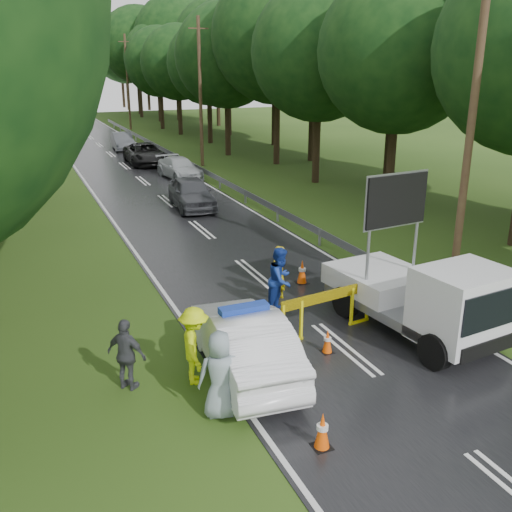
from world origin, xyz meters
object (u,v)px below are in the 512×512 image
civilian (281,280)px  police_sedan (244,342)px  work_truck (424,296)px  barrier (328,301)px  queue_car_fourth (123,141)px  queue_car_first (192,193)px  queue_car_third (145,154)px  queue_car_second (180,168)px  officer (278,273)px

civilian → police_sedan: bearing=-168.9°
police_sedan → work_truck: size_ratio=0.89×
barrier → queue_car_fourth: (1.39, 37.21, -0.19)m
queue_car_first → queue_car_fourth: 22.15m
police_sedan → queue_car_third: police_sedan is taller
barrier → work_truck: bearing=-34.2°
police_sedan → queue_car_first: 16.51m
queue_car_first → queue_car_second: (1.62, 8.02, -0.13)m
officer → civilian: civilian is taller
officer → civilian: (-0.27, -0.77, 0.11)m
queue_car_first → queue_car_third: queue_car_first is taller
officer → queue_car_first: 12.52m
police_sedan → barrier: (2.83, 1.05, 0.15)m
queue_car_second → queue_car_third: queue_car_third is taller
police_sedan → queue_car_first: police_sedan is taller
queue_car_first → queue_car_fourth: queue_car_first is taller
officer → civilian: 0.83m
barrier → queue_car_first: queue_car_first is taller
officer → queue_car_third: size_ratio=0.32×
work_truck → barrier: (-2.27, 1.12, -0.20)m
police_sedan → queue_car_third: (4.39, 30.27, -0.03)m
barrier → civilian: civilian is taller
officer → queue_car_first: size_ratio=0.38×
queue_car_second → officer: bearing=-104.5°
civilian → queue_car_fourth: civilian is taller
civilian → work_truck: bearing=-86.6°
barrier → officer: size_ratio=1.69×
civilian → queue_car_third: size_ratio=0.36×
work_truck → queue_car_second: bearing=83.5°
queue_car_third → queue_car_fourth: bearing=91.9°
queue_car_first → police_sedan: bearing=-98.7°
queue_car_first → officer: bearing=-90.8°
officer → queue_car_first: (1.03, 12.47, -0.10)m
queue_car_fourth → work_truck: bearing=-85.5°
barrier → civilian: (-0.53, 1.82, 0.05)m
civilian → queue_car_first: civilian is taller
police_sedan → work_truck: (5.10, -0.07, 0.35)m
civilian → barrier: bearing=-113.9°
barrier → queue_car_third: queue_car_third is taller
barrier → queue_car_fourth: 37.24m
work_truck → officer: work_truck is taller
police_sedan → officer: size_ratio=2.77×
police_sedan → civilian: (2.30, 2.87, 0.20)m
queue_car_second → queue_car_fourth: queue_car_fourth is taller
work_truck → queue_car_third: work_truck is taller
queue_car_first → civilian: bearing=-91.7°
queue_car_second → queue_car_third: 6.19m
queue_car_second → queue_car_third: size_ratio=0.82×
officer → police_sedan: bearing=27.2°
officer → queue_car_second: bearing=-125.0°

